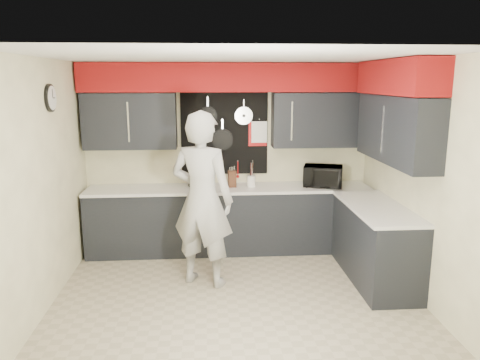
{
  "coord_description": "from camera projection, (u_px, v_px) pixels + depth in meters",
  "views": [
    {
      "loc": [
        -0.31,
        -4.84,
        2.38
      ],
      "look_at": [
        0.08,
        0.5,
        1.22
      ],
      "focal_mm": 35.0,
      "sensor_mm": 36.0,
      "label": 1
    }
  ],
  "objects": [
    {
      "name": "utensil_crock",
      "position": [
        251.0,
        181.0,
        6.48
      ],
      "size": [
        0.12,
        0.12,
        0.15
      ],
      "primitive_type": "cylinder",
      "color": "white",
      "rests_on": "base_cabinets"
    },
    {
      "name": "right_wall_assembly",
      "position": [
        400.0,
        119.0,
        5.22
      ],
      "size": [
        0.36,
        3.5,
        2.6
      ],
      "color": "#F7F2BF",
      "rests_on": "ground"
    },
    {
      "name": "knife_block",
      "position": [
        232.0,
        179.0,
        6.45
      ],
      "size": [
        0.12,
        0.12,
        0.23
      ],
      "primitive_type": "cube",
      "rotation": [
        0.0,
        0.0,
        0.12
      ],
      "color": "#371811",
      "rests_on": "base_cabinets"
    },
    {
      "name": "back_wall_assembly",
      "position": [
        229.0,
        107.0,
        6.38
      ],
      "size": [
        4.0,
        0.36,
        2.6
      ],
      "color": "#F7F2BF",
      "rests_on": "ground"
    },
    {
      "name": "microwave",
      "position": [
        323.0,
        176.0,
        6.47
      ],
      "size": [
        0.6,
        0.49,
        0.29
      ],
      "primitive_type": "imported",
      "rotation": [
        0.0,
        0.0,
        -0.28
      ],
      "color": "black",
      "rests_on": "base_cabinets"
    },
    {
      "name": "coffee_maker",
      "position": [
        196.0,
        174.0,
        6.43
      ],
      "size": [
        0.24,
        0.27,
        0.34
      ],
      "rotation": [
        0.0,
        0.0,
        0.29
      ],
      "color": "black",
      "rests_on": "base_cabinets"
    },
    {
      "name": "ground",
      "position": [
        236.0,
        296.0,
        5.24
      ],
      "size": [
        4.0,
        4.0,
        0.0
      ],
      "primitive_type": "plane",
      "color": "tan",
      "rests_on": "ground"
    },
    {
      "name": "left_wall_assembly",
      "position": [
        44.0,
        182.0,
        4.84
      ],
      "size": [
        0.05,
        3.5,
        2.6
      ],
      "color": "#F7F2BF",
      "rests_on": "ground"
    },
    {
      "name": "base_cabinets",
      "position": [
        267.0,
        225.0,
        6.28
      ],
      "size": [
        3.95,
        2.2,
        0.92
      ],
      "color": "black",
      "rests_on": "ground"
    },
    {
      "name": "person",
      "position": [
        202.0,
        200.0,
        5.37
      ],
      "size": [
        0.88,
        0.75,
        2.05
      ],
      "primitive_type": "imported",
      "rotation": [
        0.0,
        0.0,
        2.72
      ],
      "color": "#ADADAA",
      "rests_on": "ground"
    }
  ]
}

